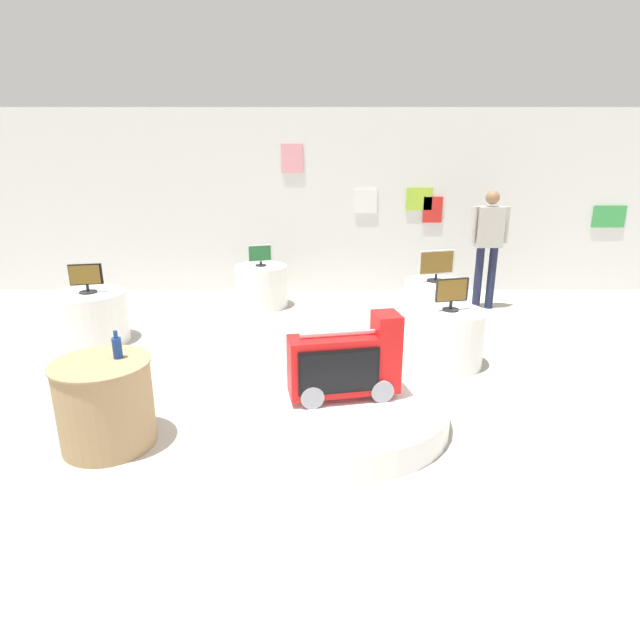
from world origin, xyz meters
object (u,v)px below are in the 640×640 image
tv_on_left_rear (438,265)px  side_table_round (106,403)px  display_pedestal_right_rear (262,286)px  bottle_on_side_table (118,347)px  novelty_firetruck_tv (347,365)px  display_pedestal_left_rear (435,304)px  main_display_pedestal (344,410)px  tv_on_center_rear (87,277)px  tv_on_far_right (453,293)px  tv_on_right_rear (261,255)px  display_pedestal_center_rear (93,317)px  shopper_browsing_near_truck (489,241)px  display_pedestal_far_right (449,338)px

tv_on_left_rear → side_table_round: size_ratio=0.64×
display_pedestal_right_rear → bottle_on_side_table: 4.04m
side_table_round → bottle_on_side_table: 0.47m
novelty_firetruck_tv → display_pedestal_left_rear: bearing=63.6°
main_display_pedestal → bottle_on_side_table: size_ratio=8.02×
tv_on_center_rear → tv_on_far_right: same height
tv_on_far_right → tv_on_left_rear: bearing=84.8°
tv_on_left_rear → tv_on_center_rear: bearing=-172.3°
display_pedestal_left_rear → tv_on_center_rear: size_ratio=2.17×
novelty_firetruck_tv → display_pedestal_left_rear: size_ratio=1.19×
novelty_firetruck_tv → tv_on_far_right: 1.82m
tv_on_far_right → bottle_on_side_table: 3.44m
main_display_pedestal → side_table_round: 1.99m
tv_on_right_rear → tv_on_far_right: bearing=-45.0°
bottle_on_side_table → display_pedestal_center_rear: bearing=118.0°
novelty_firetruck_tv → tv_on_right_rear: bearing=107.1°
side_table_round → tv_on_right_rear: bearing=78.3°
tv_on_left_rear → shopper_browsing_near_truck: 1.30m
novelty_firetruck_tv → display_pedestal_left_rear: (1.33, 2.69, -0.23)m
display_pedestal_center_rear → shopper_browsing_near_truck: bearing=15.4°
bottle_on_side_table → shopper_browsing_near_truck: (4.11, 3.84, 0.22)m
novelty_firetruck_tv → bottle_on_side_table: bearing=-171.6°
main_display_pedestal → display_pedestal_right_rear: bearing=106.8°
tv_on_center_rear → display_pedestal_far_right: size_ratio=0.50×
side_table_round → novelty_firetruck_tv: bearing=10.2°
tv_on_right_rear → novelty_firetruck_tv: bearing=-72.9°
display_pedestal_far_right → shopper_browsing_near_truck: (1.06, 2.23, 0.72)m
display_pedestal_right_rear → side_table_round: side_table_round is taller
tv_on_far_right → novelty_firetruck_tv: bearing=-132.2°
bottle_on_side_table → display_pedestal_right_rear: bearing=79.8°
display_pedestal_far_right → bottle_on_side_table: 3.48m
display_pedestal_far_right → tv_on_left_rear: bearing=84.8°
tv_on_left_rear → bottle_on_side_table: 4.33m
novelty_firetruck_tv → bottle_on_side_table: novelty_firetruck_tv is taller
display_pedestal_center_rear → shopper_browsing_near_truck: 5.61m
display_pedestal_center_rear → bottle_on_side_table: bearing=-62.0°
display_pedestal_right_rear → bottle_on_side_table: (-0.71, -3.94, 0.50)m
display_pedestal_right_rear → shopper_browsing_near_truck: (3.40, -0.11, 0.72)m
display_pedestal_left_rear → tv_on_far_right: bearing=-95.2°
display_pedestal_right_rear → tv_on_right_rear: 0.49m
display_pedestal_left_rear → display_pedestal_center_rear: 4.46m
main_display_pedestal → novelty_firetruck_tv: bearing=-9.4°
display_pedestal_center_rear → shopper_browsing_near_truck: (5.37, 1.48, 0.72)m
display_pedestal_right_rear → bottle_on_side_table: bearing=-100.2°
tv_on_far_right → shopper_browsing_near_truck: size_ratio=0.21×
tv_on_far_right → display_pedestal_right_rear: bearing=134.9°
novelty_firetruck_tv → display_pedestal_left_rear: novelty_firetruck_tv is taller
shopper_browsing_near_truck → side_table_round: bearing=-137.2°
display_pedestal_center_rear → display_pedestal_right_rear: same height
display_pedestal_right_rear → side_table_round: 4.11m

